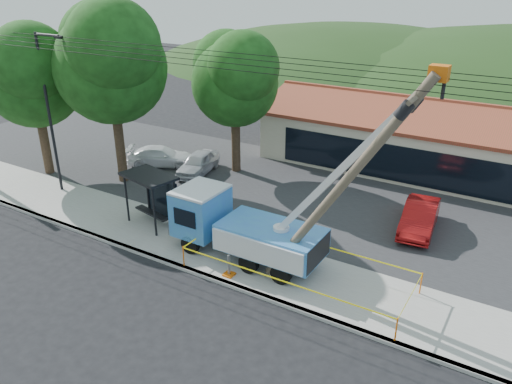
{
  "coord_description": "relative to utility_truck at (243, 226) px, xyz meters",
  "views": [
    {
      "loc": [
        9.7,
        -12.03,
        11.8
      ],
      "look_at": [
        -0.65,
        5.0,
        3.02
      ],
      "focal_mm": 35.0,
      "sensor_mm": 36.0,
      "label": 1
    }
  ],
  "objects": [
    {
      "name": "utility_truck",
      "position": [
        0.0,
        0.0,
        0.0
      ],
      "size": [
        10.99,
        3.74,
        9.09
      ],
      "color": "black",
      "rests_on": "ground"
    },
    {
      "name": "parking_lot",
      "position": [
        0.83,
        7.78,
        -1.62
      ],
      "size": [
        60.0,
        12.0,
        0.1
      ],
      "primitive_type": "cube",
      "color": "#28282B",
      "rests_on": "ground"
    },
    {
      "name": "tree_lot",
      "position": [
        -6.17,
        8.78,
        4.54
      ],
      "size": [
        6.3,
        5.6,
        8.94
      ],
      "color": "#332316",
      "rests_on": "ground"
    },
    {
      "name": "sidewalk",
      "position": [
        0.83,
        -0.22,
        -1.6
      ],
      "size": [
        60.0,
        4.0,
        0.15
      ],
      "primitive_type": "cube",
      "color": "gray",
      "rests_on": "ground"
    },
    {
      "name": "streetlight",
      "position": [
        -12.96,
        0.78,
        3.63
      ],
      "size": [
        2.13,
        0.22,
        9.0
      ],
      "color": "black",
      "rests_on": "ground"
    },
    {
      "name": "strip_mall",
      "position": [
        4.83,
        15.76,
        0.21
      ],
      "size": [
        22.5,
        8.53,
        4.67
      ],
      "color": "beige",
      "rests_on": "ground"
    },
    {
      "name": "ground",
      "position": [
        0.83,
        -4.22,
        -1.67
      ],
      "size": [
        120.0,
        120.0,
        0.0
      ],
      "primitive_type": "plane",
      "color": "black",
      "rests_on": "ground"
    },
    {
      "name": "curb",
      "position": [
        0.83,
        -2.12,
        -1.6
      ],
      "size": [
        60.0,
        0.25,
        0.15
      ],
      "primitive_type": "cube",
      "color": "gray",
      "rests_on": "ground"
    },
    {
      "name": "car_red",
      "position": [
        6.02,
        6.63,
        -1.67
      ],
      "size": [
        1.99,
        4.46,
        1.42
      ],
      "primitive_type": "imported",
      "rotation": [
        0.0,
        0.0,
        0.11
      ],
      "color": "#9A0F0F",
      "rests_on": "ground"
    },
    {
      "name": "caution_tape",
      "position": [
        2.88,
        -0.43,
        -0.82
      ],
      "size": [
        9.32,
        3.31,
        0.96
      ],
      "color": "#DD5D0C",
      "rests_on": "ground"
    },
    {
      "name": "leaning_pole",
      "position": [
        4.77,
        -0.55,
        3.37
      ],
      "size": [
        5.98,
        1.96,
        9.03
      ],
      "color": "brown",
      "rests_on": "ground"
    },
    {
      "name": "car_white",
      "position": [
        -10.89,
        6.95,
        -1.67
      ],
      "size": [
        4.7,
        3.7,
        1.27
      ],
      "primitive_type": "imported",
      "rotation": [
        0.0,
        0.0,
        2.08
      ],
      "color": "white",
      "rests_on": "ground"
    },
    {
      "name": "tree_west_far",
      "position": [
        -16.17,
        2.28,
        4.87
      ],
      "size": [
        6.84,
        6.08,
        9.48
      ],
      "color": "#332316",
      "rests_on": "ground"
    },
    {
      "name": "tree_west_near",
      "position": [
        -11.17,
        3.78,
        5.85
      ],
      "size": [
        7.56,
        6.72,
        10.8
      ],
      "color": "#332316",
      "rests_on": "ground"
    },
    {
      "name": "hill_west",
      "position": [
        -14.17,
        50.78,
        -1.67
      ],
      "size": [
        78.4,
        56.0,
        28.0
      ],
      "primitive_type": "ellipsoid",
      "color": "#1E3814",
      "rests_on": "ground"
    },
    {
      "name": "car_silver",
      "position": [
        -7.96,
        7.12,
        -1.67
      ],
      "size": [
        2.37,
        4.19,
        1.35
      ],
      "primitive_type": "imported",
      "rotation": [
        0.0,
        0.0,
        0.21
      ],
      "color": "#B2B4BA",
      "rests_on": "ground"
    },
    {
      "name": "bus_shelter",
      "position": [
        -5.58,
        0.42,
        0.43
      ],
      "size": [
        3.03,
        2.22,
        2.65
      ],
      "rotation": [
        0.0,
        0.0,
        -0.21
      ],
      "color": "black",
      "rests_on": "ground"
    }
  ]
}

